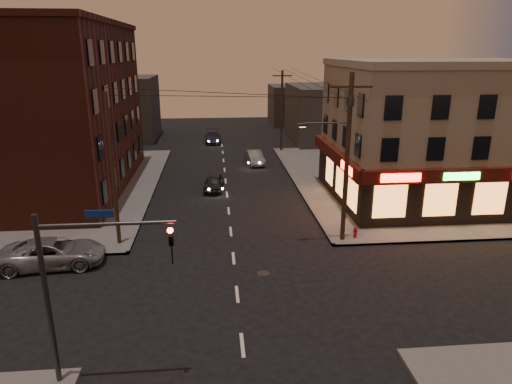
{
  "coord_description": "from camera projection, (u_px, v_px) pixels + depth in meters",
  "views": [
    {
      "loc": [
        -0.88,
        -19.61,
        11.35
      ],
      "look_at": [
        1.5,
        6.28,
        3.2
      ],
      "focal_mm": 32.0,
      "sensor_mm": 36.0,
      "label": 1
    }
  ],
  "objects": [
    {
      "name": "traffic_signal",
      "position": [
        76.0,
        277.0,
        15.05
      ],
      "size": [
        4.49,
        0.32,
        6.47
      ],
      "color": "#333538",
      "rests_on": "ground"
    },
    {
      "name": "sidewalk_ne",
      "position": [
        423.0,
        178.0,
        41.71
      ],
      "size": [
        24.0,
        28.0,
        0.15
      ],
      "primitive_type": "cube",
      "color": "#514F4C",
      "rests_on": "ground"
    },
    {
      "name": "sidewalk_nw",
      "position": [
        13.0,
        189.0,
        38.57
      ],
      "size": [
        24.0,
        28.0,
        0.15
      ],
      "primitive_type": "cube",
      "color": "#514F4C",
      "rests_on": "ground"
    },
    {
      "name": "bg_building_nw",
      "position": [
        121.0,
        108.0,
        59.68
      ],
      "size": [
        9.0,
        10.0,
        8.0
      ],
      "primitive_type": "cube",
      "color": "#3F3D3A",
      "rests_on": "ground"
    },
    {
      "name": "utility_pole_far",
      "position": [
        282.0,
        111.0,
        51.71
      ],
      "size": [
        0.26,
        0.26,
        9.0
      ],
      "primitive_type": "cylinder",
      "color": "#382619",
      "rests_on": "sidewalk_ne"
    },
    {
      "name": "sedan_far",
      "position": [
        213.0,
        137.0,
        57.87
      ],
      "size": [
        2.02,
        4.96,
        1.44
      ],
      "primitive_type": "imported",
      "rotation": [
        0.0,
        0.0,
        0.0
      ],
      "color": "black",
      "rests_on": "ground"
    },
    {
      "name": "brick_apartment",
      "position": [
        45.0,
        110.0,
        36.9
      ],
      "size": [
        12.0,
        20.0,
        13.0
      ],
      "primitive_type": "cube",
      "color": "#4D2018",
      "rests_on": "sidewalk_nw"
    },
    {
      "name": "utility_pole_main",
      "position": [
        346.0,
        150.0,
        26.48
      ],
      "size": [
        4.2,
        0.44,
        10.0
      ],
      "color": "#382619",
      "rests_on": "sidewalk_ne"
    },
    {
      "name": "bg_building_ne_a",
      "position": [
        330.0,
        113.0,
        58.39
      ],
      "size": [
        10.0,
        12.0,
        7.0
      ],
      "primitive_type": "cube",
      "color": "#3F3D3A",
      "rests_on": "ground"
    },
    {
      "name": "fire_hydrant",
      "position": [
        355.0,
        232.0,
        28.32
      ],
      "size": [
        0.32,
        0.32,
        0.7
      ],
      "rotation": [
        0.0,
        0.0,
        0.29
      ],
      "color": "maroon",
      "rests_on": "sidewalk_ne"
    },
    {
      "name": "sedan_mid",
      "position": [
        255.0,
        158.0,
        47.0
      ],
      "size": [
        1.93,
        4.27,
        1.36
      ],
      "primitive_type": "imported",
      "rotation": [
        0.0,
        0.0,
        0.12
      ],
      "color": "#615F5B",
      "rests_on": "ground"
    },
    {
      "name": "utility_pole_west",
      "position": [
        113.0,
        171.0,
        26.3
      ],
      "size": [
        0.24,
        0.24,
        9.0
      ],
      "primitive_type": "cylinder",
      "color": "#382619",
      "rests_on": "sidewalk_nw"
    },
    {
      "name": "suv_cross",
      "position": [
        53.0,
        253.0,
        24.82
      ],
      "size": [
        5.68,
        3.02,
        1.52
      ],
      "primitive_type": "imported",
      "rotation": [
        0.0,
        0.0,
        1.66
      ],
      "color": "gray",
      "rests_on": "ground"
    },
    {
      "name": "ground",
      "position": [
        237.0,
        294.0,
        22.11
      ],
      "size": [
        120.0,
        120.0,
        0.0
      ],
      "primitive_type": "plane",
      "color": "black",
      "rests_on": "ground"
    },
    {
      "name": "bg_building_ne_b",
      "position": [
        296.0,
        105.0,
        71.67
      ],
      "size": [
        8.0,
        8.0,
        6.0
      ],
      "primitive_type": "cube",
      "color": "#3F3D3A",
      "rests_on": "ground"
    },
    {
      "name": "sedan_near",
      "position": [
        214.0,
        183.0,
        38.28
      ],
      "size": [
        1.83,
        3.89,
        1.29
      ],
      "primitive_type": "imported",
      "rotation": [
        0.0,
        0.0,
        -0.08
      ],
      "color": "black",
      "rests_on": "ground"
    },
    {
      "name": "pizza_building",
      "position": [
        436.0,
        132.0,
        34.66
      ],
      "size": [
        15.85,
        12.85,
        10.5
      ],
      "color": "gray",
      "rests_on": "sidewalk_ne"
    }
  ]
}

